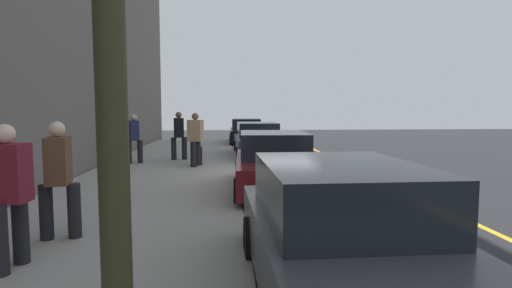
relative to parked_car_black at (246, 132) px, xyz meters
name	(u,v)px	position (x,y,z in m)	size (l,w,h in m)	color
ground_plane	(271,180)	(11.76, 0.16, -0.76)	(56.00, 56.00, 0.00)	#28282B
sidewalk	(157,179)	(11.76, -3.14, -0.68)	(28.00, 4.60, 0.15)	gray
lane_stripe_centre	(377,178)	(11.76, 3.36, -0.75)	(28.00, 0.14, 0.01)	gold
snow_bank_curb	(242,159)	(7.54, -0.54, -0.65)	(8.60, 0.56, 0.22)	white
parked_car_black	(246,132)	(0.00, 0.00, 0.00)	(4.55, 1.96, 1.51)	black
parked_car_navy	(258,141)	(6.66, 0.15, 0.00)	(4.74, 1.93, 1.51)	black
parked_car_maroon	(274,164)	(13.75, 0.00, 0.00)	(4.25, 2.02, 1.51)	black
parked_car_charcoal	(343,237)	(19.43, 0.05, 0.00)	(4.41, 1.97, 1.51)	black
pedestrian_burgundy_coat	(8,193)	(18.49, -3.77, 0.33)	(0.58, 0.51, 1.76)	black
pedestrian_tan_coat	(195,138)	(9.77, -2.19, 0.35)	(0.57, 0.56, 1.80)	black
pedestrian_navy_coat	(134,137)	(8.85, -4.42, 0.32)	(0.54, 0.55, 1.74)	black
pedestrian_brown_coat	(59,177)	(17.34, -3.63, 0.33)	(0.52, 0.58, 1.76)	black
pedestrian_black_coat	(179,134)	(7.93, -2.95, 0.36)	(0.55, 0.59, 1.82)	black
rolling_suitcase	(199,156)	(9.40, -2.11, -0.30)	(0.34, 0.22, 0.97)	black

